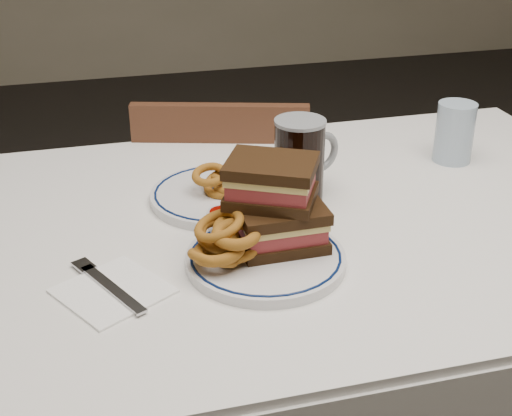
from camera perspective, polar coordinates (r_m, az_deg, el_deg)
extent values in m
cube|color=silver|center=(1.25, 4.34, -1.20)|extent=(1.26, 0.86, 0.03)
cylinder|color=#422315|center=(1.70, -17.89, -9.44)|extent=(0.06, 0.06, 0.71)
cylinder|color=#422315|center=(1.92, 16.09, -4.59)|extent=(0.06, 0.06, 0.71)
cube|color=silver|center=(1.66, -0.51, 2.98)|extent=(1.26, 0.01, 0.17)
cube|color=#422315|center=(1.88, -2.25, -2.83)|extent=(0.48, 0.48, 0.04)
cylinder|color=#422315|center=(2.12, 2.59, -5.51)|extent=(0.03, 0.03, 0.38)
cylinder|color=#422315|center=(1.85, 2.74, -11.00)|extent=(0.03, 0.03, 0.38)
cylinder|color=#422315|center=(2.14, -6.32, -5.36)|extent=(0.03, 0.03, 0.38)
cylinder|color=#422315|center=(1.87, -7.59, -10.75)|extent=(0.03, 0.03, 0.38)
cube|color=#422315|center=(1.61, -2.77, 1.16)|extent=(0.38, 0.13, 0.42)
cylinder|color=silver|center=(1.10, 0.77, -4.14)|extent=(0.25, 0.25, 0.02)
torus|color=#091946|center=(1.09, 0.77, -3.77)|extent=(0.23, 0.23, 0.00)
cube|color=black|center=(1.12, 1.96, -2.53)|extent=(0.13, 0.11, 0.02)
cube|color=maroon|center=(1.11, 1.98, -1.63)|extent=(0.12, 0.10, 0.02)
cube|color=#DEC063|center=(1.10, 1.99, -0.87)|extent=(0.13, 0.10, 0.01)
cube|color=black|center=(1.09, 2.00, -0.20)|extent=(0.13, 0.11, 0.02)
cube|color=black|center=(1.10, 1.21, 0.94)|extent=(0.17, 0.15, 0.02)
cube|color=maroon|center=(1.09, 1.22, 1.89)|extent=(0.15, 0.14, 0.02)
cube|color=#DEC063|center=(1.08, 1.23, 2.69)|extent=(0.16, 0.15, 0.01)
cube|color=black|center=(1.07, 1.24, 3.39)|extent=(0.17, 0.15, 0.02)
torus|color=brown|center=(1.07, -1.53, -3.78)|extent=(0.08, 0.07, 0.05)
torus|color=brown|center=(1.06, -3.47, -4.00)|extent=(0.09, 0.08, 0.06)
torus|color=brown|center=(1.05, -3.01, -3.45)|extent=(0.08, 0.08, 0.04)
torus|color=brown|center=(1.08, -3.11, -2.16)|extent=(0.07, 0.07, 0.05)
torus|color=brown|center=(1.07, -1.78, -1.97)|extent=(0.07, 0.07, 0.05)
torus|color=brown|center=(1.05, -1.61, -2.09)|extent=(0.08, 0.08, 0.03)
torus|color=brown|center=(1.06, -2.97, -1.38)|extent=(0.08, 0.08, 0.04)
cylinder|color=silver|center=(1.16, -2.66, -0.97)|extent=(0.05, 0.05, 0.03)
cylinder|color=#890902|center=(1.16, -2.67, -0.51)|extent=(0.04, 0.04, 0.01)
cylinder|color=black|center=(1.27, 3.47, 3.76)|extent=(0.09, 0.09, 0.15)
cylinder|color=gray|center=(1.25, 3.56, 6.91)|extent=(0.09, 0.09, 0.01)
torus|color=gray|center=(1.30, 5.25, 4.47)|extent=(0.08, 0.04, 0.08)
cylinder|color=#9FB7CD|center=(1.50, 15.60, 5.85)|extent=(0.08, 0.08, 0.12)
cylinder|color=silver|center=(1.30, -2.98, 0.98)|extent=(0.25, 0.25, 0.02)
torus|color=#091946|center=(1.29, -2.98, 1.31)|extent=(0.23, 0.23, 0.00)
torus|color=brown|center=(1.29, -1.76, 1.56)|extent=(0.08, 0.08, 0.04)
torus|color=brown|center=(1.28, -2.65, 1.94)|extent=(0.08, 0.07, 0.06)
torus|color=brown|center=(1.30, -2.08, 2.69)|extent=(0.07, 0.07, 0.04)
torus|color=brown|center=(1.28, -3.70, 2.67)|extent=(0.07, 0.07, 0.03)
cube|color=white|center=(1.06, -11.38, -6.53)|extent=(0.19, 0.19, 0.00)
cube|color=#ADADB1|center=(1.05, -11.40, -6.35)|extent=(0.09, 0.15, 0.00)
cube|color=#ADADB1|center=(1.12, -13.61, -4.49)|extent=(0.04, 0.04, 0.00)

